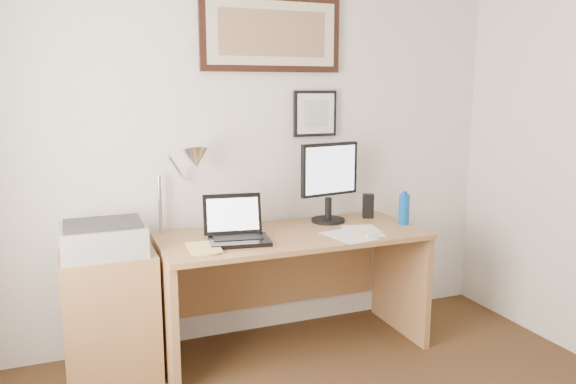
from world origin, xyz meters
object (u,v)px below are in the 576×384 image
water_bottle (404,209)px  lcd_monitor (329,178)px  laptop (237,231)px  printer (104,238)px  book (188,249)px  desk (287,266)px  side_cabinet (111,316)px

water_bottle → lcd_monitor: size_ratio=0.38×
laptop → lcd_monitor: lcd_monitor is taller
laptop → printer: bearing=173.8°
book → desk: size_ratio=0.15×
water_bottle → laptop: 1.12m
desk → printer: printer is taller
water_bottle → desk: size_ratio=0.12×
laptop → lcd_monitor: size_ratio=0.72×
water_bottle → laptop: bearing=179.4°
printer → side_cabinet: bearing=37.3°
side_cabinet → water_bottle: (1.82, -0.10, 0.48)m
laptop → book: bearing=-162.0°
desk → printer: size_ratio=3.64×
side_cabinet → laptop: (0.71, -0.09, 0.44)m
book → laptop: bearing=18.0°
lcd_monitor → book: bearing=-162.3°
water_bottle → book: size_ratio=0.84×
laptop → printer: laptop is taller
side_cabinet → book: size_ratio=3.14×
water_bottle → desk: bearing=169.7°
side_cabinet → laptop: size_ratio=1.96×
lcd_monitor → printer: bearing=-174.3°
book → laptop: size_ratio=0.62×
side_cabinet → desk: desk is taller
book → printer: 0.46m
desk → side_cabinet: bearing=-178.1°
water_bottle → desk: 0.84m
desk → printer: 1.13m
desk → water_bottle: bearing=-10.3°
book → laptop: 0.32m
side_cabinet → water_bottle: size_ratio=3.72×
side_cabinet → book: (0.41, -0.19, 0.39)m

